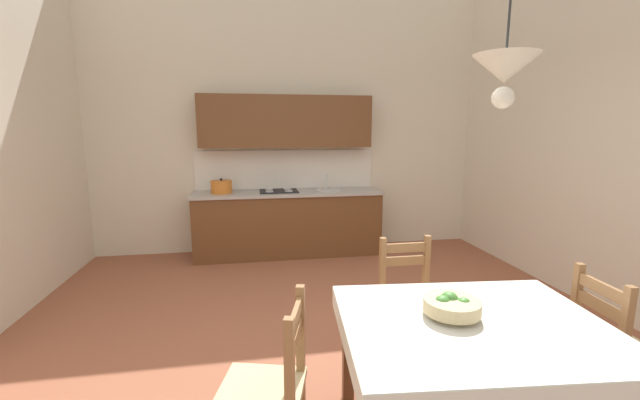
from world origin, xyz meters
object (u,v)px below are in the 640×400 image
object	(u,v)px
kitchen_cabinetry	(287,194)
dining_chair_window_side	(615,352)
dining_chair_tv_side	(269,391)
pendant_lamp	(505,71)
fruit_bowl	(452,305)
dining_chair_kitchen_side	(410,304)
dining_table	(473,343)

from	to	relation	value
kitchen_cabinetry	dining_chair_window_side	size ratio (longest dim) A/B	2.77
dining_chair_tv_side	pendant_lamp	world-z (taller)	pendant_lamp
fruit_bowl	pendant_lamp	xyz separation A→B (m)	(0.22, 0.03, 1.21)
dining_chair_kitchen_side	fruit_bowl	size ratio (longest dim) A/B	3.10
dining_chair_window_side	dining_chair_tv_side	bearing A→B (deg)	-179.87
kitchen_cabinetry	dining_table	bearing A→B (deg)	-80.21
dining_chair_window_side	pendant_lamp	world-z (taller)	pendant_lamp
kitchen_cabinetry	fruit_bowl	size ratio (longest dim) A/B	8.60
dining_table	pendant_lamp	xyz separation A→B (m)	(0.14, 0.11, 1.39)
kitchen_cabinetry	dining_chair_kitchen_side	world-z (taller)	kitchen_cabinetry
dining_chair_window_side	dining_chair_kitchen_side	size ratio (longest dim) A/B	1.00
dining_chair_tv_side	fruit_bowl	xyz separation A→B (m)	(0.98, 0.02, 0.37)
fruit_bowl	pendant_lamp	world-z (taller)	pendant_lamp
dining_chair_window_side	dining_chair_tv_side	world-z (taller)	same
dining_chair_tv_side	dining_chair_kitchen_side	xyz separation A→B (m)	(1.09, 0.83, 0.00)
dining_chair_kitchen_side	pendant_lamp	distance (m)	1.77
dining_chair_tv_side	fruit_bowl	world-z (taller)	dining_chair_tv_side
fruit_bowl	pendant_lamp	size ratio (longest dim) A/B	0.37
dining_table	dining_chair_window_side	size ratio (longest dim) A/B	1.57
dining_table	dining_chair_tv_side	size ratio (longest dim) A/B	1.57
kitchen_cabinetry	dining_chair_tv_side	xyz separation A→B (m)	(-0.43, -3.63, -0.41)
kitchen_cabinetry	dining_chair_kitchen_side	xyz separation A→B (m)	(0.67, -2.81, -0.41)
dining_table	dining_chair_tv_side	xyz separation A→B (m)	(-1.06, 0.06, -0.19)
dining_chair_kitchen_side	fruit_bowl	xyz separation A→B (m)	(-0.12, -0.81, 0.37)
dining_chair_tv_side	dining_chair_window_side	bearing A→B (deg)	0.13
dining_chair_tv_side	fruit_bowl	size ratio (longest dim) A/B	3.10
dining_chair_window_side	dining_chair_tv_side	size ratio (longest dim) A/B	1.00
dining_chair_window_side	dining_chair_tv_side	distance (m)	2.03
dining_chair_tv_side	dining_chair_kitchen_side	size ratio (longest dim) A/B	1.00
kitchen_cabinetry	dining_chair_window_side	distance (m)	3.99
pendant_lamp	fruit_bowl	bearing A→B (deg)	-173.25
fruit_bowl	dining_chair_kitchen_side	bearing A→B (deg)	81.78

